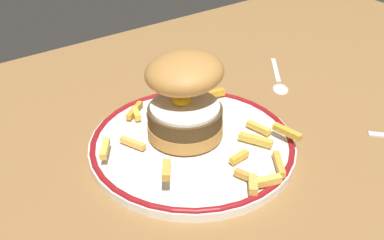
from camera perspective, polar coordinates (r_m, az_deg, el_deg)
The scene contains 5 objects.
ground_plane at distance 60.14cm, azimuth 2.81°, elevation -7.37°, with size 145.22×93.15×4.00cm, color olive.
dinner_plate at distance 61.45cm, azimuth -0.00°, elevation -2.94°, with size 27.63×27.63×1.60cm.
burger at distance 60.08cm, azimuth -0.90°, elevation 3.20°, with size 14.96×14.94×11.00cm.
fries_pile at distance 59.93cm, azimuth 2.63°, elevation -2.28°, with size 23.55×25.25×2.79cm.
spoon at distance 78.15cm, azimuth 10.86°, elevation 4.55°, with size 9.55×11.51×0.90cm.
Camera 1 is at (-28.97, -35.33, 37.10)cm, focal length 42.72 mm.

